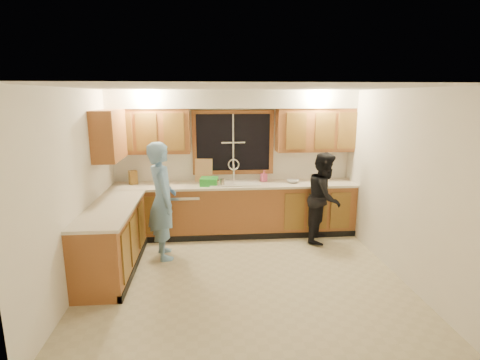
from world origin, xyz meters
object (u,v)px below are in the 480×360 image
dishwasher (186,213)px  soap_bottle (264,176)px  stove (101,256)px  dish_crate (209,182)px  man (162,201)px  knife_block (133,177)px  woman (325,197)px  bowl (293,181)px  sink (234,187)px

dishwasher → soap_bottle: bearing=6.1°
stove → dish_crate: 2.26m
man → knife_block: 1.16m
woman → bowl: size_ratio=6.93×
woman → dish_crate: bearing=109.1°
dishwasher → bowl: bowl is taller
soap_bottle → bowl: size_ratio=0.94×
dishwasher → stove: stove is taller
knife_block → bowl: 2.77m
woman → knife_block: woman is taller
man → knife_block: man is taller
sink → stove: (-1.80, -1.82, -0.41)m
sink → stove: sink is taller
stove → soap_bottle: bearing=40.0°
soap_bottle → dish_crate: bearing=-166.4°
soap_bottle → bowl: 0.52m
knife_block → bowl: knife_block is taller
dish_crate → stove: bearing=-128.3°
stove → sink: bearing=45.4°
stove → woman: size_ratio=0.60×
soap_bottle → knife_block: bearing=-179.4°
woman → soap_bottle: woman is taller
man → dish_crate: man is taller
soap_bottle → man: bearing=-149.2°
dishwasher → stove: 2.04m
knife_block → dish_crate: (1.30, -0.21, -0.05)m
sink → stove: 2.60m
dishwasher → woman: 2.39m
stove → knife_block: (0.06, 1.93, 0.59)m
stove → man: man is taller
stove → knife_block: knife_block is taller
stove → bowl: size_ratio=4.13×
sink → man: (-1.14, -0.87, 0.02)m
bowl → dish_crate: bearing=-177.3°
knife_block → man: bearing=-87.4°
sink → soap_bottle: (0.53, 0.13, 0.16)m
woman → dish_crate: woman is taller
knife_block → soap_bottle: bearing=-28.4°
sink → man: 1.43m
woman → bowl: 0.63m
sink → knife_block: bearing=176.4°
man → bowl: 2.32m
dishwasher → knife_block: size_ratio=3.46×
sink → dishwasher: 0.96m
sink → man: size_ratio=0.49×
woman → knife_block: bearing=109.3°
knife_block → soap_bottle: size_ratio=1.16×
knife_block → soap_bottle: (2.27, 0.02, -0.02)m
dishwasher → soap_bottle: (1.38, 0.15, 0.61)m
sink → man: man is taller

